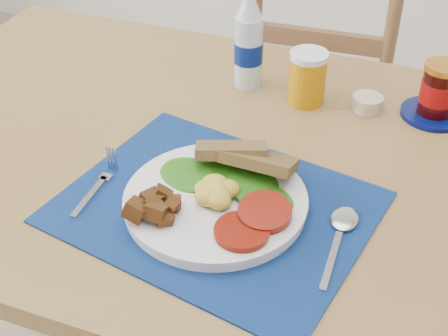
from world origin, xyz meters
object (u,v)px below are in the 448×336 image
juice_glass (307,79)px  chair_far (323,67)px  jam_on_saucer (438,94)px  breakfast_plate (211,197)px  water_bottle (249,46)px

juice_glass → chair_far: bearing=97.2°
juice_glass → jam_on_saucer: bearing=7.6°
chair_far → juice_glass: 0.56m
breakfast_plate → water_bottle: size_ratio=1.44×
water_bottle → jam_on_saucer: size_ratio=1.61×
juice_glass → jam_on_saucer: size_ratio=0.82×
water_bottle → jam_on_saucer: water_bottle is taller
breakfast_plate → juice_glass: size_ratio=2.83×
jam_on_saucer → breakfast_plate: bearing=-126.8°
breakfast_plate → jam_on_saucer: bearing=41.4°
chair_far → breakfast_plate: (0.00, -0.89, 0.21)m
breakfast_plate → water_bottle: water_bottle is taller
juice_glass → water_bottle: bearing=169.0°
breakfast_plate → juice_glass: 0.39m
breakfast_plate → water_bottle: (-0.08, 0.41, 0.07)m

